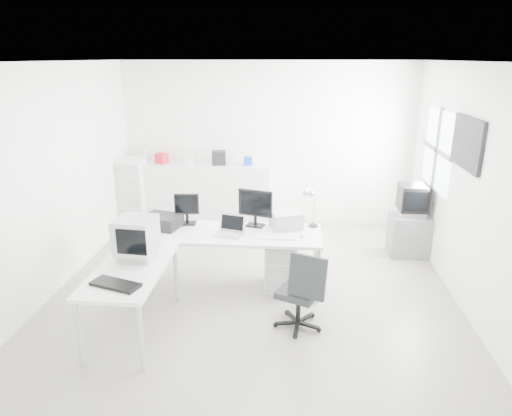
# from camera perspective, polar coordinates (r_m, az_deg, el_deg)

# --- Properties ---
(floor) EXTENTS (5.00, 5.00, 0.01)m
(floor) POSITION_cam_1_polar(r_m,az_deg,el_deg) (6.07, -0.16, -9.59)
(floor) COLOR #B6B2A3
(floor) RESTS_ON ground
(ceiling) EXTENTS (5.00, 5.00, 0.01)m
(ceiling) POSITION_cam_1_polar(r_m,az_deg,el_deg) (5.36, -0.19, 17.87)
(ceiling) COLOR white
(ceiling) RESTS_ON back_wall
(back_wall) EXTENTS (5.00, 0.02, 2.80)m
(back_wall) POSITION_cam_1_polar(r_m,az_deg,el_deg) (7.99, 1.42, 7.92)
(back_wall) COLOR white
(back_wall) RESTS_ON floor
(left_wall) EXTENTS (0.02, 5.00, 2.80)m
(left_wall) POSITION_cam_1_polar(r_m,az_deg,el_deg) (6.28, -23.57, 3.50)
(left_wall) COLOR white
(left_wall) RESTS_ON floor
(right_wall) EXTENTS (0.02, 5.00, 2.80)m
(right_wall) POSITION_cam_1_polar(r_m,az_deg,el_deg) (5.89, 24.84, 2.43)
(right_wall) COLOR white
(right_wall) RESTS_ON floor
(window) EXTENTS (0.02, 1.20, 1.10)m
(window) POSITION_cam_1_polar(r_m,az_deg,el_deg) (6.96, 21.72, 6.74)
(window) COLOR white
(window) RESTS_ON right_wall
(wall_picture) EXTENTS (0.04, 0.90, 0.60)m
(wall_picture) POSITION_cam_1_polar(r_m,az_deg,el_deg) (5.87, 24.90, 7.40)
(wall_picture) COLOR black
(wall_picture) RESTS_ON right_wall
(main_desk) EXTENTS (2.40, 0.80, 0.75)m
(main_desk) POSITION_cam_1_polar(r_m,az_deg,el_deg) (5.91, -3.70, -6.41)
(main_desk) COLOR silver
(main_desk) RESTS_ON floor
(side_desk) EXTENTS (0.70, 1.40, 0.75)m
(side_desk) POSITION_cam_1_polar(r_m,az_deg,el_deg) (5.16, -15.10, -10.97)
(side_desk) COLOR silver
(side_desk) RESTS_ON floor
(drawer_pedestal) EXTENTS (0.40, 0.50, 0.60)m
(drawer_pedestal) POSITION_cam_1_polar(r_m,az_deg,el_deg) (5.93, 3.15, -7.11)
(drawer_pedestal) COLOR silver
(drawer_pedestal) RESTS_ON floor
(inkjet_printer) EXTENTS (0.54, 0.46, 0.16)m
(inkjet_printer) POSITION_cam_1_polar(r_m,az_deg,el_deg) (6.01, -11.70, -1.63)
(inkjet_printer) COLOR black
(inkjet_printer) RESTS_ON main_desk
(lcd_monitor_small) EXTENTS (0.34, 0.21, 0.40)m
(lcd_monitor_small) POSITION_cam_1_polar(r_m,az_deg,el_deg) (6.03, -8.64, -0.19)
(lcd_monitor_small) COLOR black
(lcd_monitor_small) RESTS_ON main_desk
(lcd_monitor_large) EXTENTS (0.49, 0.31, 0.47)m
(lcd_monitor_large) POSITION_cam_1_polar(r_m,az_deg,el_deg) (5.87, -0.08, -0.09)
(lcd_monitor_large) COLOR black
(lcd_monitor_large) RESTS_ON main_desk
(laptop) EXTENTS (0.41, 0.42, 0.22)m
(laptop) POSITION_cam_1_polar(r_m,az_deg,el_deg) (5.62, -3.44, -2.35)
(laptop) COLOR #B7B7BA
(laptop) RESTS_ON main_desk
(white_keyboard) EXTENTS (0.46, 0.15, 0.02)m
(white_keyboard) POSITION_cam_1_polar(r_m,az_deg,el_deg) (5.56, 2.65, -3.70)
(white_keyboard) COLOR silver
(white_keyboard) RESTS_ON main_desk
(white_mouse) EXTENTS (0.05, 0.05, 0.05)m
(white_mouse) POSITION_cam_1_polar(r_m,az_deg,el_deg) (5.60, 5.75, -3.42)
(white_mouse) COLOR silver
(white_mouse) RESTS_ON main_desk
(laser_printer) EXTENTS (0.46, 0.43, 0.21)m
(laser_printer) POSITION_cam_1_polar(r_m,az_deg,el_deg) (5.87, 3.79, -1.50)
(laser_printer) COLOR #ACACAC
(laser_printer) RESTS_ON main_desk
(desk_lamp) EXTENTS (0.18, 0.18, 0.52)m
(desk_lamp) POSITION_cam_1_polar(r_m,az_deg,el_deg) (5.90, 7.24, 0.09)
(desk_lamp) COLOR silver
(desk_lamp) RESTS_ON main_desk
(crt_monitor) EXTENTS (0.47, 0.47, 0.50)m
(crt_monitor) POSITION_cam_1_polar(r_m,az_deg,el_deg) (5.10, -14.76, -3.46)
(crt_monitor) COLOR #B7B7BA
(crt_monitor) RESTS_ON side_desk
(black_keyboard) EXTENTS (0.52, 0.34, 0.03)m
(black_keyboard) POSITION_cam_1_polar(r_m,az_deg,el_deg) (4.65, -17.15, -9.11)
(black_keyboard) COLOR black
(black_keyboard) RESTS_ON side_desk
(office_chair) EXTENTS (0.71, 0.71, 0.93)m
(office_chair) POSITION_cam_1_polar(r_m,az_deg,el_deg) (5.03, 5.38, -9.96)
(office_chair) COLOR #282B2D
(office_chair) RESTS_ON floor
(tv_cabinet) EXTENTS (0.58, 0.47, 0.63)m
(tv_cabinet) POSITION_cam_1_polar(r_m,az_deg,el_deg) (7.22, 18.58, -3.19)
(tv_cabinet) COLOR slate
(tv_cabinet) RESTS_ON floor
(crt_tv) EXTENTS (0.50, 0.48, 0.45)m
(crt_tv) POSITION_cam_1_polar(r_m,az_deg,el_deg) (7.05, 19.02, 0.90)
(crt_tv) COLOR black
(crt_tv) RESTS_ON tv_cabinet
(sideboard) EXTENTS (2.18, 0.55, 1.09)m
(sideboard) POSITION_cam_1_polar(r_m,az_deg,el_deg) (8.06, -5.96, 1.68)
(sideboard) COLOR silver
(sideboard) RESTS_ON floor
(clutter_box_a) EXTENTS (0.23, 0.21, 0.18)m
(clutter_box_a) POSITION_cam_1_polar(r_m,az_deg,el_deg) (8.09, -11.71, 6.10)
(clutter_box_a) COLOR red
(clutter_box_a) RESTS_ON sideboard
(clutter_box_b) EXTENTS (0.14, 0.12, 0.14)m
(clutter_box_b) POSITION_cam_1_polar(r_m,az_deg,el_deg) (7.97, -8.23, 5.97)
(clutter_box_b) COLOR silver
(clutter_box_b) RESTS_ON sideboard
(clutter_box_c) EXTENTS (0.26, 0.24, 0.23)m
(clutter_box_c) POSITION_cam_1_polar(r_m,az_deg,el_deg) (7.86, -4.68, 6.27)
(clutter_box_c) COLOR black
(clutter_box_c) RESTS_ON sideboard
(clutter_box_d) EXTENTS (0.15, 0.13, 0.14)m
(clutter_box_d) POSITION_cam_1_polar(r_m,az_deg,el_deg) (7.81, -1.03, 5.90)
(clutter_box_d) COLOR #183FAD
(clutter_box_d) RESTS_ON sideboard
(clutter_bottle) EXTENTS (0.07, 0.07, 0.22)m
(clutter_bottle) POSITION_cam_1_polar(r_m,az_deg,el_deg) (8.22, -13.66, 6.30)
(clutter_bottle) COLOR silver
(clutter_bottle) RESTS_ON sideboard
(filing_cabinet) EXTENTS (0.43, 0.51, 1.22)m
(filing_cabinet) POSITION_cam_1_polar(r_m,az_deg,el_deg) (8.19, -14.98, 1.85)
(filing_cabinet) COLOR silver
(filing_cabinet) RESTS_ON floor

